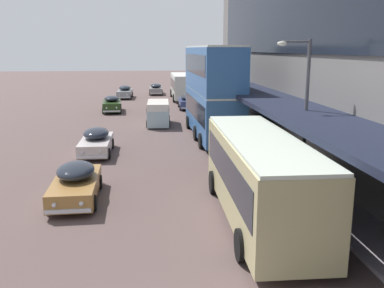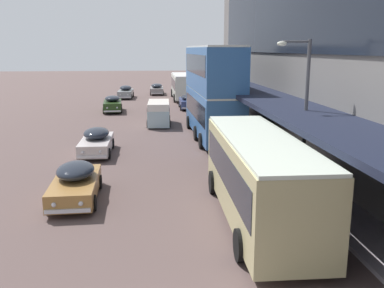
# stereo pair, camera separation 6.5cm
# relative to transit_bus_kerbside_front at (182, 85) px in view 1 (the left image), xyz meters

# --- Properties ---
(transit_bus_kerbside_front) EXTENTS (2.68, 9.44, 3.13)m
(transit_bus_kerbside_front) POSITION_rel_transit_bus_kerbside_front_xyz_m (0.00, 0.00, 0.00)
(transit_bus_kerbside_front) COLOR beige
(transit_bus_kerbside_front) RESTS_ON ground
(transit_bus_kerbside_rear) EXTENTS (2.95, 11.09, 6.44)m
(transit_bus_kerbside_rear) POSITION_rel_transit_bus_kerbside_front_xyz_m (0.21, -23.90, 1.66)
(transit_bus_kerbside_rear) COLOR #31609D
(transit_bus_kerbside_rear) RESTS_ON ground
(transit_bus_kerbside_far) EXTENTS (2.84, 9.65, 3.19)m
(transit_bus_kerbside_far) POSITION_rel_transit_bus_kerbside_front_xyz_m (-0.35, -39.22, 0.03)
(transit_bus_kerbside_far) COLOR tan
(transit_bus_kerbside_far) RESTS_ON ground
(sedan_second_near) EXTENTS (1.87, 4.64, 1.55)m
(sedan_second_near) POSITION_rel_transit_bus_kerbside_front_xyz_m (-7.47, -28.02, -1.04)
(sedan_second_near) COLOR beige
(sedan_second_near) RESTS_ON ground
(sedan_second_mid) EXTENTS (1.92, 4.76, 1.52)m
(sedan_second_mid) POSITION_rel_transit_bus_kerbside_front_xyz_m (-3.15, 6.50, -1.05)
(sedan_second_mid) COLOR gray
(sedan_second_mid) RESTS_ON ground
(sedan_trailing_mid) EXTENTS (1.86, 4.58, 1.52)m
(sedan_trailing_mid) POSITION_rel_transit_bus_kerbside_front_xyz_m (-0.15, -8.71, -1.05)
(sedan_trailing_mid) COLOR navy
(sedan_trailing_mid) RESTS_ON ground
(sedan_trailing_near) EXTENTS (2.00, 4.70, 1.54)m
(sedan_trailing_near) POSITION_rel_transit_bus_kerbside_front_xyz_m (-7.39, -36.17, -1.05)
(sedan_trailing_near) COLOR #9E6F39
(sedan_trailing_near) RESTS_ON ground
(sedan_lead_mid) EXTENTS (2.05, 4.68, 1.61)m
(sedan_lead_mid) POSITION_rel_transit_bus_kerbside_front_xyz_m (-7.93, -10.10, -1.01)
(sedan_lead_mid) COLOR #223A17
(sedan_lead_mid) RESTS_ON ground
(sedan_far_back) EXTENTS (1.99, 4.95, 1.61)m
(sedan_far_back) POSITION_rel_transit_bus_kerbside_front_xyz_m (-7.25, 2.20, -1.01)
(sedan_far_back) COLOR gray
(sedan_far_back) RESTS_ON ground
(vw_van) EXTENTS (2.03, 4.61, 1.96)m
(vw_van) POSITION_rel_transit_bus_kerbside_front_xyz_m (-3.46, -18.26, -0.71)
(vw_van) COLOR #ABC1C3
(vw_van) RESTS_ON ground
(street_lamp) EXTENTS (1.50, 0.28, 6.48)m
(street_lamp) POSITION_rel_transit_bus_kerbside_front_xyz_m (2.38, -35.86, 2.14)
(street_lamp) COLOR #4C4C51
(street_lamp) RESTS_ON sidewalk_kerb
(fire_hydrant) EXTENTS (0.20, 0.40, 0.70)m
(fire_hydrant) POSITION_rel_transit_bus_kerbside_front_xyz_m (2.61, -30.49, -1.31)
(fire_hydrant) COLOR red
(fire_hydrant) RESTS_ON sidewalk_kerb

